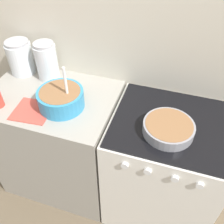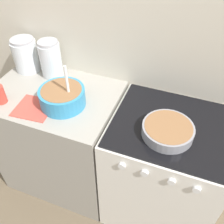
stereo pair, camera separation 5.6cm
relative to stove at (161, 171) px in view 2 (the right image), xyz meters
The scene contains 9 objects.
ground_plane 0.66m from the stove, 140.13° to the right, with size 12.00×12.00×0.00m, color brown.
wall_back 0.89m from the stove, 137.87° to the left, with size 4.70×0.05×2.40m.
countertop_cabinet 0.79m from the stove, behind, with size 0.85×0.61×0.91m.
stove is the anchor object (origin of this frame).
mixing_bowl 0.84m from the stove, behind, with size 0.28×0.28×0.29m.
baking_pan 0.50m from the stove, 99.31° to the right, with size 0.28×0.28×0.06m.
storage_jar_left 1.24m from the stove, 169.85° to the left, with size 0.17×0.17×0.24m.
storage_jar_middle 1.07m from the stove, 167.58° to the left, with size 0.15×0.15×0.26m.
recipe_page 0.95m from the stove, 168.84° to the right, with size 0.24×0.22×0.01m.
Camera 2 is at (0.40, -0.74, 1.92)m, focal length 40.00 mm.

